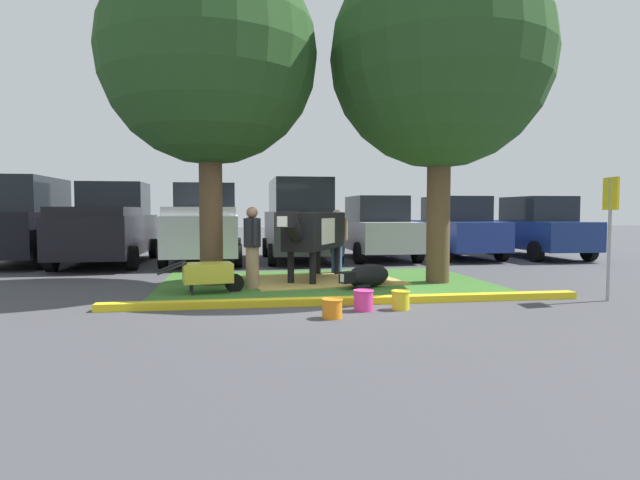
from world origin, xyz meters
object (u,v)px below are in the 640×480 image
sedan_red (376,229)px  pickup_truck_maroon (109,226)px  suv_black (24,221)px  suv_dark_grey (299,220)px  shade_tree_right (440,58)px  bucket_orange (332,308)px  shade_tree_left (209,57)px  hatchback_white (537,228)px  cow_holstein (314,231)px  calf_lying (367,276)px  wheelbarrow (209,273)px  parking_sign (610,214)px  bucket_pink (363,300)px  person_visitor_near (252,245)px  pickup_truck_black (205,225)px  person_handler (337,240)px  bucket_yellow (400,300)px  sedan_blue (455,228)px

sedan_red → pickup_truck_maroon: bearing=-177.9°
suv_black → suv_dark_grey: (8.00, -0.06, 0.00)m
shade_tree_right → bucket_orange: 6.39m
shade_tree_left → hatchback_white: shade_tree_left is taller
suv_dark_grey → cow_holstein: bearing=-92.7°
calf_lying → bucket_orange: (-1.24, -2.86, -0.09)m
shade_tree_right → suv_black: size_ratio=1.55×
sedan_red → wheelbarrow: bearing=-127.6°
shade_tree_right → suv_dark_grey: (-2.36, 5.54, -3.51)m
parking_sign → bucket_pink: parking_sign is taller
person_visitor_near → hatchback_white: size_ratio=0.37×
cow_holstein → parking_sign: size_ratio=1.36×
wheelbarrow → suv_black: 8.47m
shade_tree_left → person_visitor_near: bearing=-38.2°
shade_tree_right → pickup_truck_maroon: 10.32m
parking_sign → suv_dark_grey: 9.27m
shade_tree_right → pickup_truck_black: (-5.26, 5.69, -3.67)m
cow_holstein → wheelbarrow: cow_holstein is taller
sedan_red → person_handler: bearing=-117.8°
parking_sign → suv_dark_grey: (-4.44, 8.14, -0.24)m
person_visitor_near → parking_sign: (6.06, -2.37, 0.63)m
cow_holstein → suv_black: (-7.77, 4.84, 0.17)m
bucket_yellow → pickup_truck_maroon: size_ratio=0.06×
shade_tree_left → bucket_yellow: 6.39m
person_visitor_near → wheelbarrow: (-0.83, -0.49, -0.50)m
shade_tree_right → person_handler: shade_tree_right is taller
bucket_orange → shade_tree_right: bearing=48.6°
person_visitor_near → shade_tree_left: bearing=141.8°
shade_tree_right → cow_holstein: size_ratio=2.45×
suv_black → calf_lying: bearing=-34.8°
bucket_pink → suv_dark_grey: size_ratio=0.07×
bucket_orange → bucket_pink: 0.77m
bucket_pink → bucket_yellow: (0.60, -0.01, -0.01)m
suv_black → parking_sign: bearing=-33.4°
pickup_truck_maroon → bucket_orange: bearing=-59.7°
shade_tree_right → bucket_pink: bearing=-129.6°
pickup_truck_maroon → suv_black: bearing=175.1°
sedan_red → sedan_blue: bearing=0.4°
suv_dark_grey → hatchback_white: 7.97m
shade_tree_right → pickup_truck_maroon: shade_tree_right is taller
sedan_red → hatchback_white: size_ratio=1.00×
shade_tree_right → cow_holstein: shade_tree_right is taller
bucket_orange → suv_dark_grey: 8.93m
calf_lying → person_visitor_near: bearing=174.6°
suv_black → pickup_truck_maroon: size_ratio=0.85×
parking_sign → pickup_truck_maroon: (-10.07, 8.00, -0.39)m
bucket_pink → suv_dark_grey: (-0.04, 8.35, 1.10)m
shade_tree_right → pickup_truck_black: 8.58m
calf_lying → sedan_red: sedan_red is taller
wheelbarrow → suv_dark_grey: 6.78m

